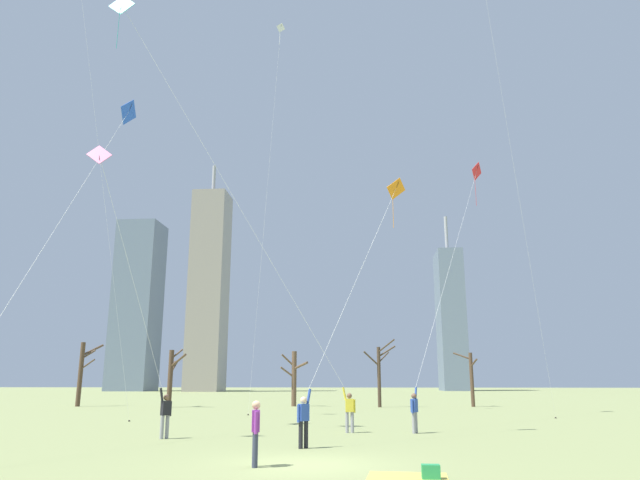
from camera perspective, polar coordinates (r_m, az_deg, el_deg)
The scene contains 17 objects.
ground_plane at distance 16.21m, azimuth -1.88°, elevation -21.14°, with size 400.00×400.00×0.00m, color #848E56.
kite_flyer_midfield_right_orange at distance 20.49m, azimuth -0.00°, elevation -13.32°, with size 4.15×5.78×11.00m.
kite_flyer_foreground_right_pink at distance 23.69m, azimuth -15.70°, elevation -13.00°, with size 3.41×2.14×11.29m.
kite_flyer_midfield_center_red at distance 29.35m, azimuth 11.26°, elevation -8.52°, with size 6.73×15.36×17.50m.
kite_flyer_foreground_left_teal at distance 25.63m, azimuth -2.70°, elevation -6.74°, with size 11.64×2.41×20.42m.
kite_flyer_midfield_left_blue at distance 20.08m, azimuth -27.48°, elevation -5.53°, with size 2.11×13.51×16.21m.
bystander_far_off_by_trees at distance 15.74m, azimuth -6.33°, elevation -17.98°, with size 0.27×0.50×1.62m.
distant_kite_high_overhead_white at distance 46.55m, azimuth -4.28°, elevation 15.56°, with size 1.66×2.51×29.79m.
picnic_spot at distance 14.20m, azimuth 9.83°, elevation -21.63°, with size 1.90×1.53×0.31m.
bare_tree_center at distance 52.26m, azimuth -14.36°, elevation -12.65°, with size 2.13×2.98×4.86m.
bare_tree_left_of_center at distance 52.63m, azimuth -2.55°, elevation -13.22°, with size 2.55×1.39×4.72m.
bare_tree_rightmost at distance 56.39m, azimuth -22.29°, elevation -11.79°, with size 1.46×1.94×5.49m.
bare_tree_far_right_edge at distance 51.02m, azimuth 5.87°, elevation -12.68°, with size 2.81×2.60×5.59m.
bare_tree_right_of_center at distance 53.28m, azimuth 14.59°, elevation -12.82°, with size 1.90×2.61×4.61m.
skyline_wide_slab at distance 145.68m, azimuth 12.69°, elevation -7.62°, with size 5.92×11.97×42.62m.
skyline_tall_tower at distance 132.95m, azimuth -10.84°, elevation -4.72°, with size 7.52×8.14×51.51m.
skyline_mid_tower_left at distance 142.99m, azimuth -17.46°, elevation -6.07°, with size 9.28×9.42×39.02m.
Camera 1 is at (1.82, -15.97, 2.10)m, focal length 32.67 mm.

